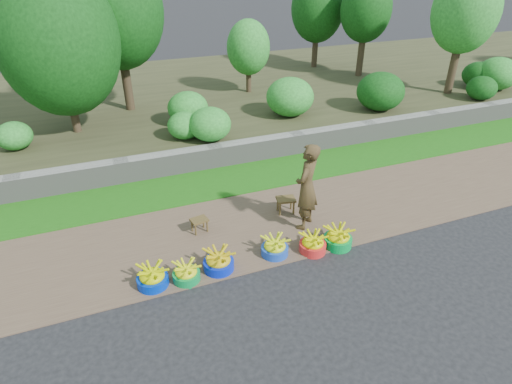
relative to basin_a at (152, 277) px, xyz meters
name	(u,v)px	position (x,y,z in m)	size (l,w,h in m)	color
ground_plane	(285,264)	(2.19, -0.30, -0.17)	(120.00, 120.00, 0.00)	black
dirt_shoulder	(258,226)	(2.19, 0.95, -0.16)	(80.00, 2.50, 0.02)	brown
grass_verge	(226,180)	(2.19, 2.95, -0.15)	(80.00, 1.50, 0.04)	#1D6011
retaining_wall	(215,156)	(2.19, 3.80, 0.11)	(80.00, 0.35, 0.55)	gray
earth_bank	(173,100)	(2.19, 8.70, 0.08)	(80.00, 10.00, 0.50)	#383920
vegetation	(100,38)	(0.12, 6.97, 2.51)	(34.71, 7.90, 4.39)	#372B1C
basin_a	(152,277)	(0.00, 0.00, 0.00)	(0.50, 0.50, 0.37)	#002AB9
basin_b	(186,273)	(0.53, -0.07, -0.02)	(0.45, 0.45, 0.34)	#07843A
basin_c	(219,261)	(1.10, -0.01, 0.00)	(0.52, 0.52, 0.38)	#061FC4
basin_d	(275,247)	(2.14, 0.02, -0.01)	(0.48, 0.48, 0.36)	#1743B8
basin_e	(313,244)	(2.81, -0.14, -0.01)	(0.48, 0.48, 0.36)	red
basin_f	(338,238)	(3.31, -0.16, 0.01)	(0.52, 0.52, 0.39)	#009136
stool_left	(199,222)	(1.09, 1.18, 0.07)	(0.35, 0.29, 0.28)	#4F3E1D
stool_right	(286,201)	(2.90, 1.20, 0.11)	(0.42, 0.35, 0.33)	#4F3E1D
vendor_woman	(307,187)	(3.04, 0.64, 0.71)	(0.62, 0.41, 1.71)	black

